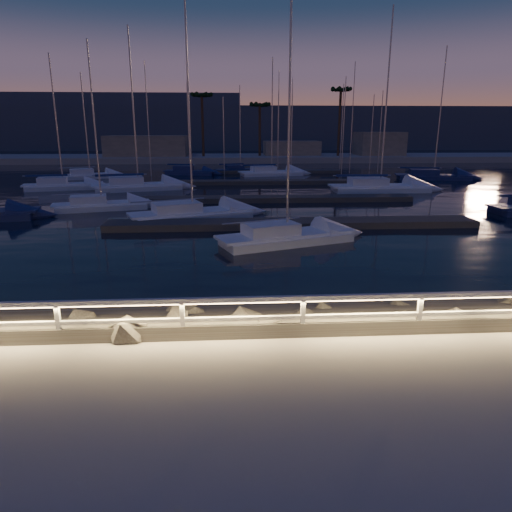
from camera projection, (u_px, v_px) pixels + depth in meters
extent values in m
plane|color=gray|center=(379.00, 333.00, 11.69)|extent=(400.00, 400.00, 0.00)
cube|color=gray|center=(419.00, 390.00, 9.32)|extent=(240.00, 5.00, 0.20)
cube|color=#605C53|center=(362.00, 320.00, 13.21)|extent=(240.00, 3.45, 1.29)
plane|color=black|center=(247.00, 159.00, 88.76)|extent=(320.00, 320.00, 0.00)
plane|color=black|center=(376.00, 375.00, 12.01)|extent=(400.00, 400.00, 0.00)
cube|color=white|center=(58.00, 323.00, 11.08)|extent=(0.11, 0.11, 1.00)
cube|color=white|center=(183.00, 320.00, 11.26)|extent=(0.11, 0.11, 1.00)
cube|color=white|center=(303.00, 317.00, 11.44)|extent=(0.11, 0.11, 1.00)
cube|color=white|center=(419.00, 314.00, 11.62)|extent=(0.11, 0.11, 1.00)
cube|color=white|center=(382.00, 296.00, 11.42)|extent=(44.00, 0.12, 0.12)
cube|color=white|center=(381.00, 315.00, 11.56)|extent=(44.00, 0.09, 0.09)
cube|color=#FEC072|center=(382.00, 300.00, 11.43)|extent=(44.00, 0.04, 0.03)
sphere|color=#605C53|center=(131.00, 334.00, 11.46)|extent=(0.95, 0.95, 0.95)
sphere|color=#605C53|center=(362.00, 325.00, 12.15)|extent=(0.76, 0.76, 0.76)
sphere|color=#605C53|center=(214.00, 322.00, 12.84)|extent=(1.09, 1.09, 1.09)
sphere|color=#605C53|center=(232.00, 315.00, 13.73)|extent=(0.77, 0.77, 0.77)
sphere|color=#605C53|center=(83.00, 324.00, 12.72)|extent=(0.94, 0.94, 0.94)
cube|color=#5B534B|center=(293.00, 224.00, 27.18)|extent=(22.00, 2.00, 0.40)
cube|color=#5B534B|center=(275.00, 199.00, 36.79)|extent=(22.00, 2.00, 0.40)
cube|color=#5B534B|center=(264.00, 182.00, 48.33)|extent=(22.00, 2.00, 0.40)
cube|color=#5B534B|center=(257.00, 172.00, 59.86)|extent=(22.00, 2.00, 0.40)
cube|color=gray|center=(248.00, 159.00, 82.88)|extent=(160.00, 14.00, 1.20)
cube|color=gray|center=(148.00, 148.00, 81.27)|extent=(14.00, 8.00, 4.00)
cube|color=gray|center=(291.00, 150.00, 83.91)|extent=(10.00, 6.00, 3.00)
cube|color=gray|center=(379.00, 145.00, 83.69)|extent=(8.00, 7.00, 4.60)
cylinder|color=#4E3724|center=(203.00, 125.00, 78.91)|extent=(0.44, 0.44, 10.50)
cylinder|color=#4E3724|center=(260.00, 130.00, 80.67)|extent=(0.44, 0.44, 9.00)
cylinder|color=#4E3724|center=(339.00, 122.00, 80.20)|extent=(0.44, 0.44, 11.50)
cube|color=#363F53|center=(240.00, 132.00, 135.58)|extent=(220.00, 30.00, 14.00)
cube|color=#363F53|center=(45.00, 126.00, 141.09)|extent=(120.00, 25.00, 18.00)
cube|color=white|center=(287.00, 240.00, 23.30)|extent=(7.05, 4.41, 0.52)
cube|color=white|center=(287.00, 234.00, 23.21)|extent=(7.46, 4.29, 0.14)
cube|color=white|center=(271.00, 229.00, 22.76)|extent=(3.02, 2.47, 0.62)
cylinder|color=#A0A0A4|center=(289.00, 113.00, 21.62)|extent=(0.11, 0.11, 11.62)
cylinder|color=#A0A0A4|center=(262.00, 221.00, 22.45)|extent=(3.95, 1.52, 0.08)
cube|color=white|center=(193.00, 217.00, 29.55)|extent=(7.86, 4.96, 0.54)
cube|color=white|center=(193.00, 212.00, 29.46)|extent=(8.31, 4.83, 0.15)
cube|color=white|center=(177.00, 207.00, 28.95)|extent=(3.37, 2.77, 0.64)
cylinder|color=#A0A0A4|center=(189.00, 105.00, 27.69)|extent=(0.12, 0.12, 12.95)
cylinder|color=#A0A0A4|center=(168.00, 200.00, 28.62)|extent=(4.39, 1.72, 0.08)
cube|color=white|center=(64.00, 188.00, 43.90)|extent=(7.01, 3.66, 0.57)
cube|color=white|center=(63.00, 184.00, 43.80)|extent=(7.48, 3.46, 0.15)
cube|color=white|center=(52.00, 181.00, 43.45)|extent=(2.90, 2.21, 0.67)
cylinder|color=#A0A0A4|center=(56.00, 120.00, 42.21)|extent=(0.12, 0.12, 11.60)
cylinder|color=#A0A0A4|center=(47.00, 175.00, 43.19)|extent=(4.09, 1.01, 0.08)
cube|color=white|center=(102.00, 208.00, 33.02)|extent=(6.57, 3.56, 0.49)
cube|color=white|center=(102.00, 203.00, 32.93)|extent=(6.99, 3.39, 0.13)
cube|color=white|center=(89.00, 200.00, 32.59)|extent=(2.74, 2.11, 0.58)
cylinder|color=#A0A0A4|center=(94.00, 124.00, 31.45)|extent=(0.11, 0.11, 10.84)
cylinder|color=#A0A0A4|center=(82.00, 194.00, 32.35)|extent=(3.80, 1.04, 0.07)
cube|color=white|center=(380.00, 190.00, 42.49)|extent=(8.68, 2.92, 0.63)
cube|color=white|center=(380.00, 186.00, 42.38)|extent=(9.41, 2.49, 0.17)
cube|color=white|center=(368.00, 182.00, 42.20)|extent=(3.38, 2.18, 0.74)
cylinder|color=#A0A0A4|center=(387.00, 99.00, 40.32)|extent=(0.14, 0.14, 15.06)
cylinder|color=#A0A0A4|center=(362.00, 175.00, 42.01)|extent=(5.42, 0.11, 0.09)
cube|color=white|center=(90.00, 177.00, 53.75)|extent=(6.72, 4.63, 0.54)
cube|color=white|center=(90.00, 174.00, 53.66)|extent=(7.07, 4.57, 0.15)
cube|color=white|center=(82.00, 172.00, 53.16)|extent=(2.94, 2.50, 0.64)
cylinder|color=#A0A0A4|center=(85.00, 124.00, 52.13)|extent=(0.12, 0.12, 11.13)
cylinder|color=#A0A0A4|center=(77.00, 167.00, 52.82)|extent=(3.67, 1.76, 0.08)
cube|color=white|center=(139.00, 189.00, 43.50)|extent=(8.33, 4.64, 0.62)
cube|color=white|center=(138.00, 184.00, 43.40)|extent=(8.86, 4.43, 0.17)
cube|color=white|center=(126.00, 181.00, 42.95)|extent=(3.49, 2.72, 0.73)
cylinder|color=#A0A0A4|center=(133.00, 107.00, 41.52)|extent=(0.13, 0.13, 13.74)
cylinder|color=#A0A0A4|center=(120.00, 175.00, 42.62)|extent=(4.80, 1.40, 0.09)
cube|color=white|center=(272.00, 174.00, 57.05)|extent=(7.92, 3.98, 0.55)
cube|color=white|center=(272.00, 172.00, 56.96)|extent=(8.46, 3.73, 0.15)
cube|color=white|center=(263.00, 169.00, 56.60)|extent=(3.26, 2.44, 0.64)
cylinder|color=#A0A0A4|center=(272.00, 116.00, 55.16)|extent=(0.12, 0.12, 13.14)
cylinder|color=#A0A0A4|center=(259.00, 165.00, 56.34)|extent=(4.65, 1.02, 0.08)
cube|color=navy|center=(433.00, 178.00, 52.78)|extent=(8.28, 4.27, 0.53)
cube|color=navy|center=(434.00, 175.00, 52.69)|extent=(8.84, 4.02, 0.14)
cube|color=navy|center=(424.00, 172.00, 52.76)|extent=(3.42, 2.59, 0.63)
cylinder|color=#A0A0A4|center=(440.00, 112.00, 50.82)|extent=(0.12, 0.12, 13.71)
cylinder|color=#A0A0A4|center=(420.00, 168.00, 52.71)|extent=(4.84, 1.14, 0.08)
cube|color=navy|center=(190.00, 174.00, 58.11)|extent=(6.39, 3.27, 0.52)
cube|color=navy|center=(190.00, 171.00, 58.03)|extent=(6.82, 3.08, 0.14)
cube|color=navy|center=(184.00, 168.00, 58.06)|extent=(2.64, 1.99, 0.61)
cylinder|color=#A0A0A4|center=(188.00, 127.00, 56.58)|extent=(0.11, 0.11, 10.59)
cylinder|color=#A0A0A4|center=(180.00, 164.00, 57.99)|extent=(3.74, 0.88, 0.08)
cube|color=navy|center=(240.00, 172.00, 60.74)|extent=(6.34, 3.61, 0.47)
cube|color=navy|center=(240.00, 169.00, 60.66)|extent=(6.74, 3.46, 0.13)
cube|color=navy|center=(234.00, 167.00, 60.31)|extent=(2.67, 2.10, 0.55)
cylinder|color=#A0A0A4|center=(240.00, 128.00, 59.23)|extent=(0.10, 0.10, 10.45)
cylinder|color=#A0A0A4|center=(231.00, 164.00, 60.06)|extent=(3.63, 1.12, 0.07)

